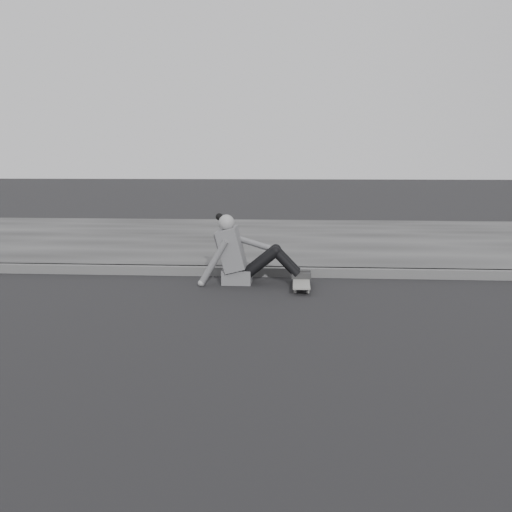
# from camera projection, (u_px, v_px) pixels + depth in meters

# --- Properties ---
(ground) EXTENTS (80.00, 80.00, 0.00)m
(ground) POSITION_uv_depth(u_px,v_px,m) (384.00, 338.00, 4.96)
(ground) COLOR black
(ground) RESTS_ON ground
(curb) EXTENTS (24.00, 0.16, 0.12)m
(curb) POSITION_uv_depth(u_px,v_px,m) (354.00, 273.00, 7.48)
(curb) COLOR #4C4C4C
(curb) RESTS_ON ground
(sidewalk) EXTENTS (24.00, 6.00, 0.12)m
(sidewalk) POSITION_uv_depth(u_px,v_px,m) (338.00, 241.00, 10.45)
(sidewalk) COLOR #363636
(sidewalk) RESTS_ON ground
(skateboard) EXTENTS (0.20, 0.78, 0.09)m
(skateboard) POSITION_uv_depth(u_px,v_px,m) (301.00, 283.00, 6.83)
(skateboard) COLOR gray
(skateboard) RESTS_ON ground
(seated_woman) EXTENTS (1.38, 0.46, 0.88)m
(seated_woman) POSITION_uv_depth(u_px,v_px,m) (242.00, 255.00, 7.08)
(seated_woman) COLOR #565659
(seated_woman) RESTS_ON ground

